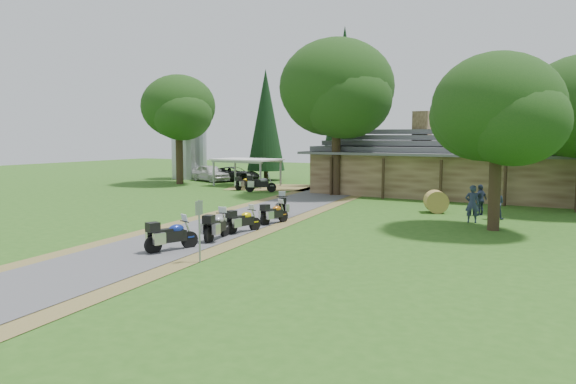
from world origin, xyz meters
The scene contains 24 objects.
ground centered at (0.00, 0.00, 0.00)m, with size 120.00×120.00×0.00m, color #2B5818.
driveway centered at (-0.50, 4.00, 0.00)m, with size 46.00×46.00×0.00m, color #4A494C.
lodge centered at (6.00, 24.00, 2.45)m, with size 21.40×9.40×4.90m, color brown, non-canonical shape.
silo centered at (-21.24, 26.62, 3.57)m, with size 3.51×3.51×7.13m, color gray.
carport centered at (-11.56, 22.71, 1.18)m, with size 5.43×3.62×2.36m, color white, non-canonical shape.
car_white_sedan centered at (-17.29, 24.95, 1.00)m, with size 5.98×2.52×1.99m, color silver.
car_dark_suv centered at (-15.27, 26.03, 1.04)m, with size 5.44×2.32×2.08m, color black.
motorcycle_row_a centered at (1.27, -1.29, 0.67)m, with size 1.97×0.64×1.35m, color navy, non-canonical shape.
motorcycle_row_b centered at (1.40, 1.38, 0.66)m, with size 1.94×0.63×1.33m, color #929398, non-canonical shape.
motorcycle_row_c centered at (1.33, 3.42, 0.61)m, with size 1.79×0.59×1.23m, color yellow, non-canonical shape.
motorcycle_row_d centered at (1.25, 6.26, 0.59)m, with size 1.73×0.57×1.19m, color #C26715, non-canonical shape.
motorcycle_row_e centered at (0.38, 8.50, 0.65)m, with size 1.91×0.62×1.31m, color black, non-canonical shape.
motorcycle_carport_a centered at (-9.85, 19.81, 0.61)m, with size 1.79×0.58×1.22m, color #E2A602, non-canonical shape.
motorcycle_carport_b centered at (-7.75, 18.95, 0.73)m, with size 2.12×0.69×1.45m, color gray, non-canonical shape.
person_a centered at (9.68, 11.63, 1.12)m, with size 0.64×0.46×2.24m, color #2B3650.
person_b centered at (10.53, 13.47, 0.99)m, with size 0.56×0.41×1.99m, color #2B3650.
person_c centered at (9.52, 14.51, 1.01)m, with size 0.57×0.41×2.01m, color #2B3650.
hay_bale centered at (7.11, 14.37, 0.63)m, with size 1.27×1.27×1.16m, color olive.
sign_post centered at (3.42, -2.27, 1.10)m, with size 0.39×0.07×2.19m, color gray, non-canonical shape.
oak_lodge_left centered at (-1.78, 19.87, 6.32)m, with size 8.29×8.29×12.63m, color #143710, non-canonical shape.
oak_driveway centered at (11.04, 9.81, 4.59)m, with size 5.92×5.92×9.17m, color #143710, non-canonical shape.
oak_silo centered at (-17.97, 21.36, 5.59)m, with size 6.59×6.59×11.18m, color #143710, non-canonical shape.
cedar_near centered at (-4.43, 27.05, 6.81)m, with size 4.08×4.08×13.61m, color black.
cedar_far centered at (-13.50, 28.82, 5.35)m, with size 3.66×3.66×10.71m, color black.
Camera 1 is at (15.70, -17.34, 4.45)m, focal length 35.00 mm.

